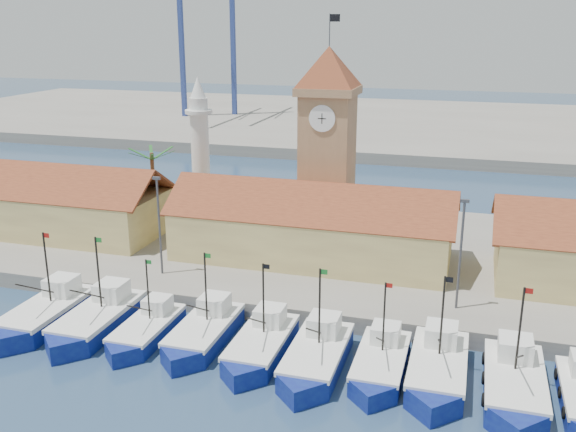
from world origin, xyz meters
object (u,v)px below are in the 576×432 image
(minaret, at_px, (200,150))
(clock_tower, at_px, (328,140))
(boat_0, at_px, (45,316))
(boat_5, at_px, (316,359))

(minaret, bearing_deg, clock_tower, -7.61)
(boat_0, height_order, minaret, minaret)
(clock_tower, bearing_deg, boat_0, -127.10)
(boat_0, distance_m, boat_5, 22.62)
(minaret, bearing_deg, boat_5, -52.47)
(boat_5, xyz_separation_m, minaret, (-19.91, 25.92, 8.93))
(boat_0, height_order, boat_5, boat_0)
(boat_5, xyz_separation_m, clock_tower, (-4.91, 23.92, 11.17))
(boat_0, relative_size, minaret, 0.65)
(clock_tower, distance_m, minaret, 15.30)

